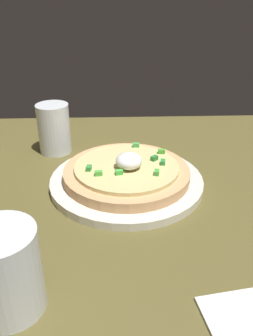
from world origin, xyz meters
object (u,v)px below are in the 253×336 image
(plate, at_px, (126,181))
(cup_far, at_px, (54,131))
(pizza, at_px, (127,172))
(cup_near, at_px, (5,275))

(plate, xyz_separation_m, cup_far, (0.15, -0.15, 0.04))
(pizza, bearing_deg, cup_far, -45.36)
(plate, distance_m, cup_far, 0.21)
(plate, distance_m, cup_near, 0.30)
(plate, height_order, pizza, pizza)
(cup_near, bearing_deg, cup_far, -89.31)
(cup_far, bearing_deg, plate, 134.66)
(cup_near, height_order, cup_far, same)
(cup_far, bearing_deg, cup_near, 90.69)
(cup_far, bearing_deg, pizza, 134.64)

